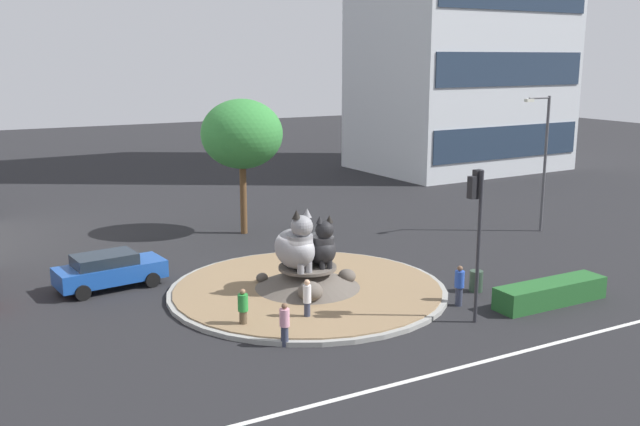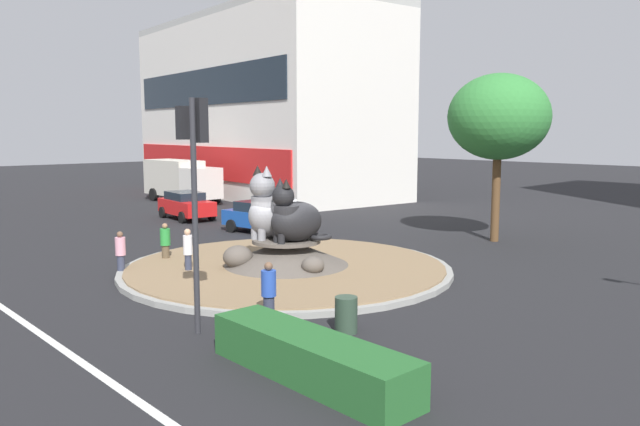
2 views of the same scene
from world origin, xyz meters
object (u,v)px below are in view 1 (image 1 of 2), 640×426
Objects in this scene: streetlight_arm at (543,155)px; sedan_on_far_lane at (109,270)px; cat_statue_grey at (296,246)px; pedestrian_blue_shirt at (459,285)px; pedestrian_white_shirt at (307,299)px; pedestrian_pink_shirt at (285,324)px; traffic_light_mast at (477,213)px; litter_bin at (476,281)px; cat_statue_black at (321,246)px; pedestrian_green_shirt at (243,308)px; broadleaf_tree_behind_island at (242,134)px.

streetlight_arm reaches higher than sedan_on_far_lane.
pedestrian_blue_shirt is at bearing 47.79° from cat_statue_grey.
streetlight_arm is 23.89m from sedan_on_far_lane.
pedestrian_pink_shirt is at bearing 113.96° from pedestrian_white_shirt.
pedestrian_white_shirt is at bearing 61.52° from traffic_light_mast.
cat_statue_grey is at bearing 155.53° from litter_bin.
streetlight_arm is 8.43× the size of litter_bin.
pedestrian_blue_shirt is at bearing 53.15° from cat_statue_black.
cat_statue_black is at bearing -60.99° from pedestrian_green_shirt.
traffic_light_mast reaches higher than sedan_on_far_lane.
traffic_light_mast reaches higher than litter_bin.
litter_bin is (10.25, -0.66, -0.35)m from pedestrian_green_shirt.
pedestrian_white_shirt is (2.37, -0.44, 0.08)m from pedestrian_green_shirt.
pedestrian_blue_shirt is 2.08m from litter_bin.
traffic_light_mast is at bearing 38.89° from cat_statue_black.
cat_statue_grey is at bearing 36.84° from traffic_light_mast.
pedestrian_green_shirt is 1.00× the size of pedestrian_pink_shirt.
pedestrian_pink_shirt is 9.69m from litter_bin.
streetlight_arm is (15.85, 3.43, 2.39)m from cat_statue_black.
broadleaf_tree_behind_island is 8.29× the size of litter_bin.
traffic_light_mast is 3.70× the size of pedestrian_green_shirt.
pedestrian_green_shirt is 1.72× the size of litter_bin.
cat_statue_black is at bearing 151.34° from litter_bin.
sedan_on_far_lane is (-3.87, 9.18, 0.01)m from pedestrian_pink_shirt.
sedan_on_far_lane is at bearing -144.31° from broadleaf_tree_behind_island.
cat_statue_grey reaches higher than cat_statue_black.
pedestrian_green_shirt is (-5.56, -13.41, -4.74)m from broadleaf_tree_behind_island.
cat_statue_black is at bearing 28.83° from traffic_light_mast.
cat_statue_black is at bearing -95.29° from broadleaf_tree_behind_island.
cat_statue_grey is at bearing -53.26° from pedestrian_green_shirt.
traffic_light_mast is 15.61m from streetlight_arm.
broadleaf_tree_behind_island is at bearing 108.45° from litter_bin.
traffic_light_mast reaches higher than pedestrian_blue_shirt.
broadleaf_tree_behind_island is 0.98× the size of streetlight_arm.
sedan_on_far_lane is at bearing -161.09° from pedestrian_blue_shirt.
pedestrian_pink_shirt is (-1.70, -1.63, -0.08)m from pedestrian_white_shirt.
pedestrian_green_shirt is at bearing 59.89° from pedestrian_white_shirt.
cat_statue_black is 6.07m from pedestrian_pink_shirt.
pedestrian_blue_shirt is 14.63m from sedan_on_far_lane.
litter_bin is (13.45, -7.77, -0.36)m from sedan_on_far_lane.
pedestrian_blue_shirt is 0.35× the size of sedan_on_far_lane.
traffic_light_mast is (4.41, -5.79, 2.05)m from cat_statue_grey.
cat_statue_black is at bearing -56.60° from pedestrian_white_shirt.
cat_statue_black reaches higher than pedestrian_white_shirt.
pedestrian_white_shirt is at bearing 16.18° from streetlight_arm.
pedestrian_blue_shirt is (3.94, -4.15, -1.10)m from cat_statue_black.
cat_statue_black reaches higher than sedan_on_far_lane.
broadleaf_tree_behind_island is at bearing 165.66° from cat_statue_grey.
cat_statue_grey reaches higher than pedestrian_green_shirt.
pedestrian_blue_shirt reaches higher than litter_bin.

